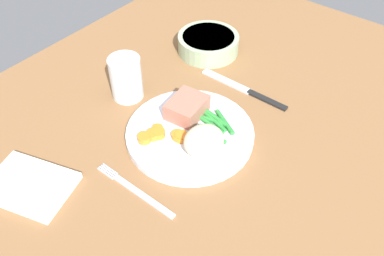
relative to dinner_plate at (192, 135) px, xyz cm
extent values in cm
cube|color=brown|center=(1.50, 0.48, -1.80)|extent=(120.00, 90.00, 2.00)
cylinder|color=white|center=(0.00, 0.00, 0.00)|extent=(23.60, 23.60, 1.60)
cube|color=#A86B56|center=(3.19, 3.72, 2.49)|extent=(8.11, 6.92, 3.39)
ellipsoid|color=beige|center=(-2.12, -4.25, 2.98)|extent=(7.52, 6.63, 4.36)
cylinder|color=orange|center=(-3.63, 5.13, 1.26)|extent=(2.03, 2.03, 0.92)
cylinder|color=orange|center=(-2.68, 1.11, 1.31)|extent=(2.42, 2.42, 1.01)
cylinder|color=orange|center=(-6.99, 5.32, 1.43)|extent=(2.44, 2.44, 1.26)
cylinder|color=orange|center=(-4.51, 4.15, 1.43)|extent=(2.46, 2.46, 1.26)
cylinder|color=orange|center=(-5.36, 4.70, 1.40)|extent=(2.45, 2.45, 1.20)
cylinder|color=orange|center=(-2.77, 0.78, 1.27)|extent=(2.29, 2.29, 0.95)
cylinder|color=orange|center=(-2.51, 0.14, 1.39)|extent=(2.32, 2.32, 1.17)
cylinder|color=#2D8C38|center=(5.47, -0.83, 1.25)|extent=(2.09, 7.05, 0.89)
cylinder|color=#2D8C38|center=(3.27, -1.90, 1.22)|extent=(1.69, 6.16, 0.85)
cylinder|color=#2D8C38|center=(4.29, -0.58, 1.16)|extent=(1.82, 6.77, 0.72)
cylinder|color=#2D8C38|center=(4.52, -1.74, 1.19)|extent=(2.37, 6.38, 0.79)
cylinder|color=#2D8C38|center=(1.96, -3.31, 1.16)|extent=(1.02, 6.55, 0.73)
cylinder|color=#2D8C38|center=(5.49, -3.44, 1.24)|extent=(3.92, 6.18, 0.88)
cube|color=silver|center=(-15.32, -2.00, -0.60)|extent=(1.00, 13.00, 0.40)
cube|color=silver|center=(-15.92, 6.30, -0.60)|extent=(0.24, 3.60, 0.40)
cube|color=silver|center=(-15.52, 6.30, -0.60)|extent=(0.24, 3.60, 0.40)
cube|color=silver|center=(-15.12, 6.30, -0.60)|extent=(0.24, 3.60, 0.40)
cube|color=silver|center=(-14.72, 6.30, -0.60)|extent=(0.24, 3.60, 0.40)
cube|color=black|center=(17.65, -5.50, -0.60)|extent=(1.30, 9.00, 0.64)
cube|color=silver|center=(17.65, 4.50, -0.60)|extent=(1.70, 12.00, 0.40)
cylinder|color=silver|center=(1.64, 17.92, 3.70)|extent=(6.41, 6.41, 9.00)
cylinder|color=silver|center=(1.64, 17.92, 1.19)|extent=(5.90, 5.90, 3.98)
cylinder|color=#99B28C|center=(24.54, 14.57, 1.26)|extent=(14.04, 14.04, 4.11)
cylinder|color=#B24C3F|center=(24.54, 14.57, 2.18)|extent=(11.93, 11.93, 2.26)
cube|color=white|center=(-25.58, 13.98, -0.19)|extent=(13.66, 16.28, 1.21)
camera|label=1|loc=(-41.30, -32.56, 53.90)|focal=38.27mm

